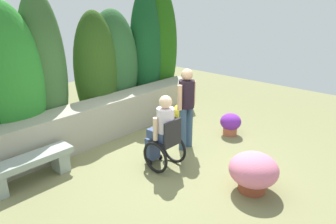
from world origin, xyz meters
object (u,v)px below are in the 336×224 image
at_px(stone_bench, 30,166).
at_px(flower_pot_red_accent, 230,124).
at_px(person_standing_companion, 186,104).
at_px(person_in_wheelchair, 163,134).
at_px(flower_pot_small_foreground, 181,114).
at_px(flower_pot_purple_near, 253,172).

relative_size(stone_bench, flower_pot_red_accent, 2.89).
distance_m(person_standing_companion, flower_pot_red_accent, 1.37).
bearing_deg(stone_bench, person_standing_companion, -24.79).
distance_m(person_in_wheelchair, flower_pot_red_accent, 2.03).
bearing_deg(stone_bench, flower_pot_small_foreground, -5.76).
bearing_deg(flower_pot_small_foreground, person_in_wheelchair, -148.58).
bearing_deg(person_standing_companion, stone_bench, 155.23).
bearing_deg(flower_pot_purple_near, flower_pot_red_accent, 40.79).
xyz_separation_m(flower_pot_purple_near, flower_pot_small_foreground, (1.37, 2.60, -0.08)).
bearing_deg(person_standing_companion, flower_pot_small_foreground, 41.18).
bearing_deg(person_standing_companion, person_in_wheelchair, -170.95).
distance_m(person_in_wheelchair, person_standing_companion, 0.92).
bearing_deg(person_standing_companion, flower_pot_red_accent, -18.69).
distance_m(person_in_wheelchair, flower_pot_purple_near, 1.60).
distance_m(person_standing_companion, flower_pot_purple_near, 1.86).
xyz_separation_m(person_in_wheelchair, flower_pot_small_foreground, (1.76, 1.07, -0.37)).
bearing_deg(flower_pot_purple_near, stone_bench, 128.58).
height_order(flower_pot_red_accent, flower_pot_small_foreground, flower_pot_red_accent).
relative_size(person_standing_companion, flower_pot_red_accent, 3.32).
height_order(flower_pot_purple_near, flower_pot_small_foreground, flower_pot_purple_near).
height_order(person_standing_companion, flower_pot_red_accent, person_standing_companion).
relative_size(person_in_wheelchair, person_standing_companion, 0.83).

